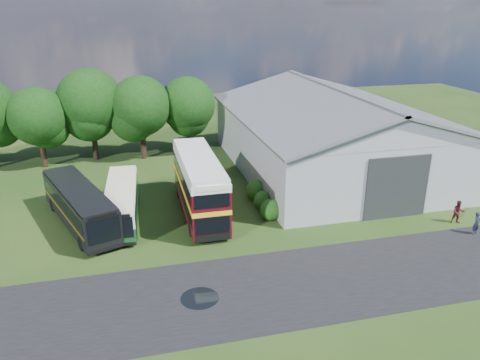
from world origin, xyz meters
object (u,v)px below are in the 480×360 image
object	(u,v)px
bus_green_single	(122,202)
bus_dark_single	(79,205)
storage_shed	(332,128)
visitor_a	(477,223)
bus_maroon_double	(199,186)
visitor_b	(458,212)

from	to	relation	value
bus_green_single	bus_dark_single	world-z (taller)	bus_dark_single
storage_shed	visitor_a	bearing A→B (deg)	-75.38
storage_shed	bus_maroon_double	size ratio (longest dim) A/B	2.26
visitor_b	bus_green_single	bearing A→B (deg)	-176.68
bus_green_single	visitor_b	bearing A→B (deg)	-12.49
visitor_b	visitor_a	bearing A→B (deg)	-67.51
bus_green_single	bus_dark_single	distance (m)	3.06
bus_dark_single	visitor_b	distance (m)	28.45
bus_green_single	visitor_a	world-z (taller)	bus_green_single
bus_dark_single	visitor_a	world-z (taller)	bus_dark_single
storage_shed	visitor_b	distance (m)	15.14
storage_shed	bus_maroon_double	world-z (taller)	storage_shed
bus_green_single	visitor_b	distance (m)	25.57
bus_maroon_double	bus_dark_single	world-z (taller)	bus_maroon_double
bus_green_single	storage_shed	bearing A→B (deg)	22.76
visitor_b	storage_shed	bearing A→B (deg)	125.20
bus_maroon_double	visitor_b	xyz separation A→B (m)	(18.61, -6.63, -1.44)
storage_shed	visitor_a	distance (m)	16.94
bus_dark_single	visitor_a	distance (m)	29.06
visitor_a	storage_shed	bearing A→B (deg)	82.91
visitor_b	bus_dark_single	bearing A→B (deg)	-174.53
bus_maroon_double	visitor_a	world-z (taller)	bus_maroon_double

